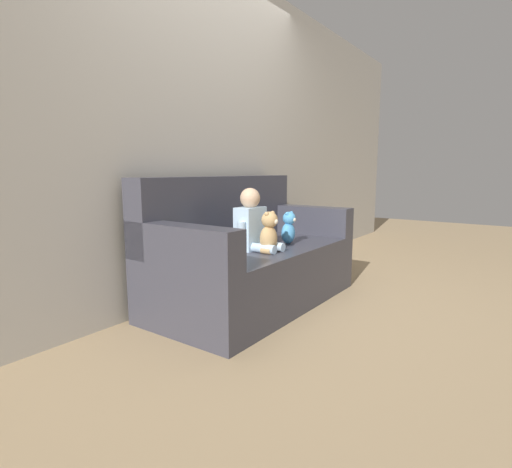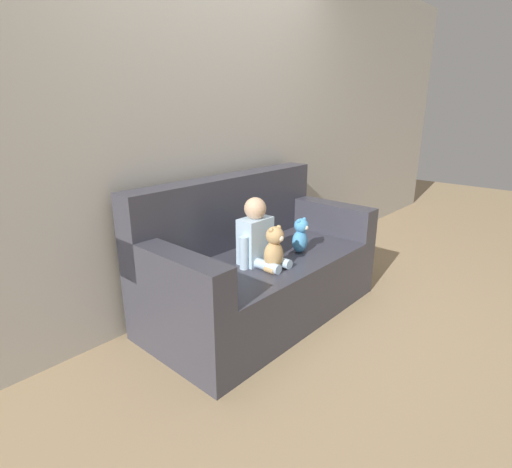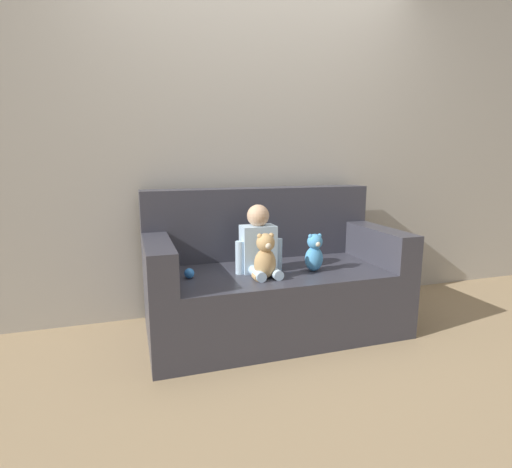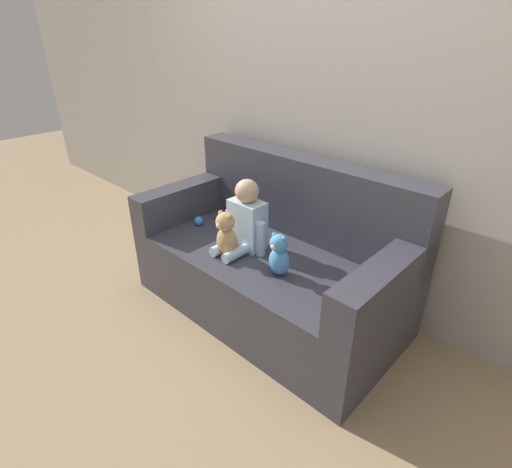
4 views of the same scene
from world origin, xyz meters
name	(u,v)px [view 4 (image 4 of 4)]	position (x,y,z in m)	size (l,w,h in m)	color
ground_plane	(267,308)	(0.00, 0.00, 0.00)	(12.00, 12.00, 0.00)	#9E8460
wall_back	(327,92)	(0.00, 0.50, 1.30)	(8.00, 0.05, 2.60)	#ADA89E
couch	(274,261)	(0.00, 0.06, 0.33)	(1.66, 0.84, 0.94)	#383842
person_baby	(245,221)	(-0.13, -0.06, 0.61)	(0.31, 0.31, 0.43)	silver
teddy_bear_brown	(226,236)	(-0.14, -0.21, 0.57)	(0.16, 0.13, 0.28)	tan
plush_toy_side	(279,255)	(0.22, -0.15, 0.56)	(0.12, 0.11, 0.25)	#4C9EDB
toy_ball	(199,221)	(-0.57, -0.06, 0.47)	(0.06, 0.06, 0.06)	#337FDB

